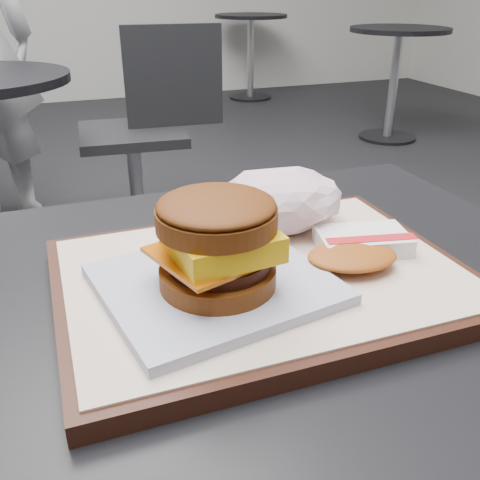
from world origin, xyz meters
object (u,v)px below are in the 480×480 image
Objects in this scene: customer_table at (213,454)px; crumpled_wrapper at (280,200)px; serving_tray at (263,279)px; breakfast_sandwich at (217,253)px; hash_brown at (358,248)px; neighbor_chair at (147,121)px.

crumpled_wrapper reaches higher than customer_table.
serving_tray is (0.06, 0.01, 0.20)m from customer_table.
customer_table is at bearing -166.54° from serving_tray.
breakfast_sandwich is at bearing -134.77° from crumpled_wrapper.
crumpled_wrapper reaches higher than hash_brown.
serving_tray reaches higher than customer_table.
breakfast_sandwich is (-0.05, -0.02, 0.05)m from serving_tray.
crumpled_wrapper is (0.11, 0.11, -0.01)m from breakfast_sandwich.
serving_tray is 0.43× the size of neighbor_chair.
neighbor_chair is (0.28, 1.81, -0.32)m from breakfast_sandwich.
customer_table is at bearing -178.03° from hash_brown.
neighbor_chair is (0.13, 1.80, -0.29)m from hash_brown.
serving_tray is 0.10m from hash_brown.
neighbor_chair reaches higher than customer_table.
breakfast_sandwich is 1.70× the size of hash_brown.
serving_tray is 0.08m from breakfast_sandwich.
serving_tray is 0.11m from crumpled_wrapper.
crumpled_wrapper is (-0.04, 0.09, 0.02)m from hash_brown.
breakfast_sandwich is 1.86m from neighbor_chair.
neighbor_chair is (0.17, 1.71, -0.31)m from crumpled_wrapper.
breakfast_sandwich is at bearing -174.16° from hash_brown.
crumpled_wrapper is (0.06, 0.08, 0.04)m from serving_tray.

